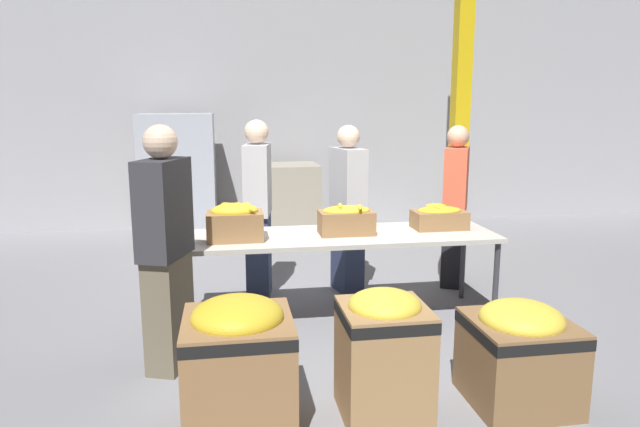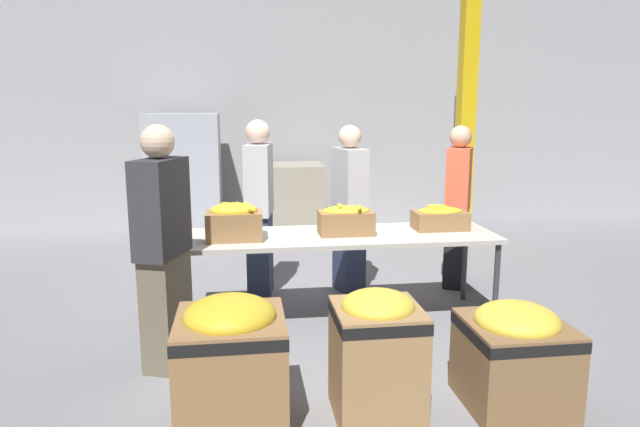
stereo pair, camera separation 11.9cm
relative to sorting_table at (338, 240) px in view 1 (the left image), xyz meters
The scene contains 17 objects.
ground_plane 0.74m from the sorting_table, ahead, with size 30.00×30.00×0.00m, color gray.
wall_back 4.43m from the sorting_table, 90.00° to the left, with size 16.00×0.08×4.00m.
sorting_table is the anchor object (origin of this frame).
banana_box_0 0.92m from the sorting_table, behind, with size 0.46×0.32×0.32m.
banana_box_1 0.19m from the sorting_table, ahead, with size 0.47×0.31×0.28m.
banana_box_2 0.98m from the sorting_table, ahead, with size 0.48×0.31×0.23m.
volunteer_0 1.02m from the sorting_table, 130.49° to the left, with size 0.31×0.51×1.76m.
volunteer_1 1.59m from the sorting_table, 151.96° to the right, with size 0.38×0.53×1.77m.
volunteer_2 0.81m from the sorting_table, 72.01° to the left, with size 0.32×0.50×1.71m.
volunteer_3 1.62m from the sorting_table, 29.46° to the left, with size 0.41×0.51×1.70m.
donation_bin_0 1.90m from the sorting_table, 119.21° to the right, with size 0.64×0.64×0.81m.
donation_bin_1 1.66m from the sorting_table, 91.14° to the right, with size 0.53×0.53×0.81m.
donation_bin_2 1.89m from the sorting_table, 62.11° to the right, with size 0.63×0.63×0.68m.
support_pillar 3.87m from the sorting_table, 51.32° to the left, with size 0.22×0.22×4.00m.
pallet_stack_0 3.78m from the sorting_table, 115.53° to the left, with size 1.09×1.09×1.78m.
pallet_stack_1 3.85m from the sorting_table, 115.85° to the left, with size 1.03×1.03×1.52m.
pallet_stack_2 3.52m from the sorting_table, 90.77° to the left, with size 0.90×0.90×1.04m.
Camera 1 is at (-0.94, -4.80, 1.91)m, focal length 32.00 mm.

